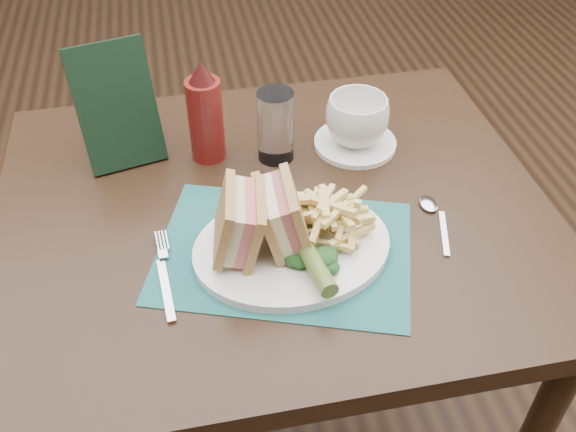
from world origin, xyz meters
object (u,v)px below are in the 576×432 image
object	(u,v)px
table_main	(276,345)
ketchup_bottle	(205,111)
plate	(292,248)
sandwich_half_b	(268,216)
check_presenter	(117,107)
coffee_cup	(357,120)
drinking_glass	(276,126)
saucer	(355,143)
sandwich_half_a	(224,222)
placemat	(284,251)

from	to	relation	value
table_main	ketchup_bottle	distance (m)	0.50
plate	sandwich_half_b	xyz separation A→B (m)	(-0.03, 0.01, 0.06)
sandwich_half_b	check_presenter	size ratio (longest dim) A/B	0.49
ketchup_bottle	coffee_cup	bearing A→B (deg)	-4.78
sandwich_half_b	ketchup_bottle	bearing A→B (deg)	106.05
drinking_glass	check_presenter	distance (m)	0.27
coffee_cup	check_presenter	distance (m)	0.42
plate	drinking_glass	bearing A→B (deg)	79.51
drinking_glass	check_presenter	xyz separation A→B (m)	(-0.26, 0.05, 0.04)
coffee_cup	drinking_glass	xyz separation A→B (m)	(-0.15, -0.00, 0.01)
plate	saucer	xyz separation A→B (m)	(0.17, 0.25, -0.00)
sandwich_half_b	sandwich_half_a	bearing A→B (deg)	-175.68
coffee_cup	check_presenter	world-z (taller)	check_presenter
sandwich_half_a	check_presenter	distance (m)	0.32
ketchup_bottle	drinking_glass	bearing A→B (deg)	-12.96
plate	coffee_cup	world-z (taller)	coffee_cup
placemat	coffee_cup	world-z (taller)	coffee_cup
table_main	ketchup_bottle	size ratio (longest dim) A/B	4.84
sandwich_half_a	sandwich_half_b	bearing A→B (deg)	9.83
saucer	drinking_glass	world-z (taller)	drinking_glass
sandwich_half_a	plate	bearing A→B (deg)	3.61
plate	sandwich_half_a	bearing A→B (deg)	169.98
placemat	plate	bearing A→B (deg)	-16.63
sandwich_half_b	saucer	bearing A→B (deg)	52.18
placemat	sandwich_half_a	xyz separation A→B (m)	(-0.09, 0.00, 0.07)
ketchup_bottle	placemat	bearing A→B (deg)	-72.36
check_presenter	sandwich_half_b	bearing A→B (deg)	-67.10
coffee_cup	ketchup_bottle	size ratio (longest dim) A/B	0.61
table_main	coffee_cup	size ratio (longest dim) A/B	7.98
placemat	saucer	world-z (taller)	saucer
placemat	sandwich_half_a	size ratio (longest dim) A/B	3.47
coffee_cup	ketchup_bottle	distance (m)	0.27
sandwich_half_a	check_presenter	xyz separation A→B (m)	(-0.14, 0.29, 0.03)
drinking_glass	placemat	bearing A→B (deg)	-97.63
table_main	drinking_glass	xyz separation A→B (m)	(0.03, 0.13, 0.44)
table_main	saucer	world-z (taller)	saucer
drinking_glass	check_presenter	size ratio (longest dim) A/B	0.60
sandwich_half_b	ketchup_bottle	size ratio (longest dim) A/B	0.57
sandwich_half_b	saucer	size ratio (longest dim) A/B	0.71
sandwich_half_b	check_presenter	bearing A→B (deg)	128.65
placemat	check_presenter	world-z (taller)	check_presenter
plate	sandwich_half_b	distance (m)	0.07
sandwich_half_a	ketchup_bottle	size ratio (longest dim) A/B	0.59
ketchup_bottle	check_presenter	bearing A→B (deg)	170.51
table_main	check_presenter	distance (m)	0.56
sandwich_half_b	table_main	bearing A→B (deg)	78.44
sandwich_half_a	table_main	bearing A→B (deg)	57.48
sandwich_half_b	drinking_glass	world-z (taller)	drinking_glass
plate	drinking_glass	world-z (taller)	drinking_glass
coffee_cup	check_presenter	size ratio (longest dim) A/B	0.52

